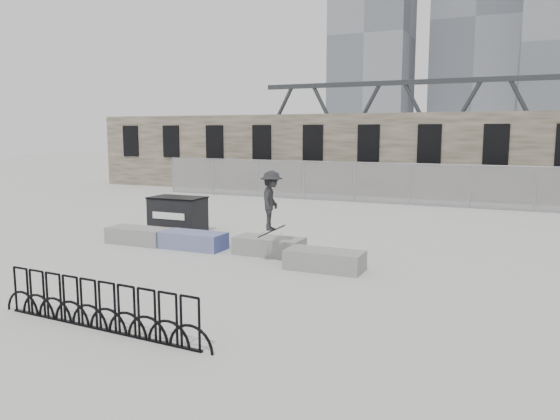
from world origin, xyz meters
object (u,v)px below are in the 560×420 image
(planter_far_left, at_px, (139,235))
(skateboarder, at_px, (271,201))
(dumpster, at_px, (178,214))
(bike_rack, at_px, (98,306))
(planter_offset, at_px, (325,259))
(planter_center_left, at_px, (193,240))
(planter_center_right, at_px, (269,245))

(planter_far_left, distance_m, skateboarder, 5.18)
(planter_far_left, height_order, dumpster, dumpster)
(dumpster, distance_m, bike_rack, 9.68)
(planter_offset, distance_m, bike_rack, 6.14)
(planter_far_left, distance_m, dumpster, 2.25)
(planter_far_left, bearing_deg, planter_offset, -6.35)
(skateboarder, bearing_deg, planter_center_left, 62.78)
(planter_center_left, bearing_deg, planter_offset, -9.91)
(planter_far_left, height_order, bike_rack, bike_rack)
(planter_center_right, relative_size, planter_offset, 1.00)
(dumpster, xyz_separation_m, skateboarder, (4.99, -2.81, 1.06))
(bike_rack, bearing_deg, planter_far_left, 123.56)
(planter_center_right, xyz_separation_m, dumpster, (-4.51, 1.96, 0.35))
(planter_far_left, height_order, skateboarder, skateboarder)
(planter_center_right, bearing_deg, skateboarder, -60.56)
(planter_center_left, bearing_deg, bike_rack, -70.86)
(planter_center_right, bearing_deg, planter_offset, -25.68)
(bike_rack, bearing_deg, planter_center_left, 109.14)
(planter_center_right, bearing_deg, dumpster, 156.49)
(planter_far_left, height_order, planter_center_left, same)
(planter_center_left, xyz_separation_m, planter_center_right, (2.45, 0.20, 0.00))
(planter_far_left, bearing_deg, skateboarder, -6.76)
(planter_center_right, height_order, dumpster, dumpster)
(planter_center_left, height_order, dumpster, dumpster)
(planter_center_left, distance_m, skateboarder, 3.32)
(planter_far_left, relative_size, skateboarder, 1.10)
(bike_rack, bearing_deg, dumpster, 116.48)
(planter_center_left, relative_size, bike_rack, 0.41)
(skateboarder, bearing_deg, planter_center_right, 14.69)
(bike_rack, bearing_deg, planter_offset, 68.59)
(dumpster, bearing_deg, planter_center_right, -24.43)
(planter_center_right, bearing_deg, bike_rack, -91.65)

